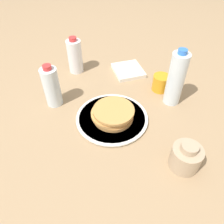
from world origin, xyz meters
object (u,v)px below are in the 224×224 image
(pancake_stack, at_px, (113,113))
(plate, at_px, (112,118))
(water_bottle_mid, at_px, (75,56))
(water_bottle_near, at_px, (52,87))
(juice_glass, at_px, (161,83))
(cream_jug, at_px, (186,157))
(water_bottle_far, at_px, (176,79))

(pancake_stack, bearing_deg, plate, -123.72)
(water_bottle_mid, bearing_deg, water_bottle_near, -3.46)
(juice_glass, distance_m, water_bottle_near, 0.48)
(plate, relative_size, water_bottle_mid, 1.58)
(pancake_stack, distance_m, cream_jug, 0.31)
(water_bottle_near, bearing_deg, water_bottle_mid, 176.54)
(water_bottle_near, bearing_deg, water_bottle_far, 102.12)
(pancake_stack, xyz_separation_m, water_bottle_far, (-0.16, 0.23, 0.08))
(plate, height_order, pancake_stack, pancake_stack)
(cream_jug, xyz_separation_m, water_bottle_far, (-0.32, -0.04, 0.07))
(juice_glass, relative_size, cream_jug, 0.72)
(plate, bearing_deg, water_bottle_far, 124.11)
(water_bottle_far, bearing_deg, water_bottle_near, -77.88)
(water_bottle_mid, bearing_deg, cream_jug, 47.46)
(cream_jug, xyz_separation_m, water_bottle_mid, (-0.48, -0.52, 0.04))
(pancake_stack, bearing_deg, water_bottle_near, -101.48)
(juice_glass, xyz_separation_m, cream_jug, (0.40, 0.09, 0.01))
(cream_jug, bearing_deg, water_bottle_near, -112.01)
(plate, xyz_separation_m, water_bottle_near, (-0.05, -0.26, 0.08))
(plate, distance_m, juice_glass, 0.30)
(pancake_stack, relative_size, water_bottle_mid, 0.94)
(cream_jug, relative_size, water_bottle_mid, 0.58)
(juice_glass, xyz_separation_m, water_bottle_near, (0.18, -0.44, 0.05))
(water_bottle_near, distance_m, water_bottle_mid, 0.26)
(cream_jug, bearing_deg, water_bottle_far, -173.05)
(plate, bearing_deg, water_bottle_near, -101.14)
(plate, xyz_separation_m, juice_glass, (-0.23, 0.18, 0.03))
(juice_glass, xyz_separation_m, water_bottle_far, (0.08, 0.05, 0.08))
(pancake_stack, height_order, water_bottle_far, water_bottle_far)
(plate, relative_size, water_bottle_far, 1.16)
(plate, distance_m, water_bottle_mid, 0.40)
(pancake_stack, height_order, juice_glass, juice_glass)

